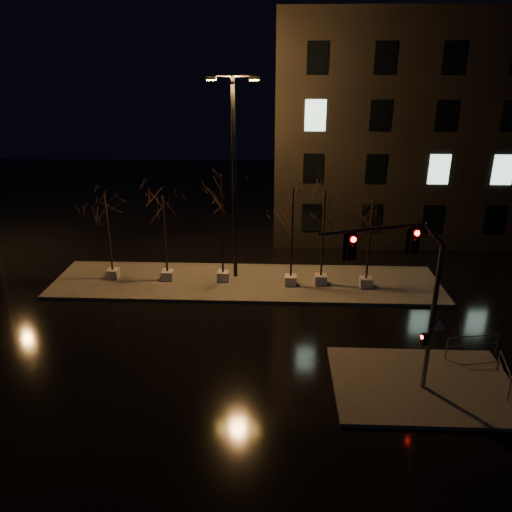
{
  "coord_description": "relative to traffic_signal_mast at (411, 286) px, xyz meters",
  "views": [
    {
      "loc": [
        1.67,
        -20.1,
        11.76
      ],
      "look_at": [
        0.68,
        3.14,
        2.8
      ],
      "focal_mm": 35.0,
      "sensor_mm": 36.0,
      "label": 1
    }
  ],
  "objects": [
    {
      "name": "tree_4",
      "position": [
        -2.16,
        9.84,
        -0.12
      ],
      "size": [
        1.8,
        1.8,
        5.64
      ],
      "color": "beige",
      "rests_on": "median"
    },
    {
      "name": "tree_1",
      "position": [
        -10.91,
        10.09,
        -0.55
      ],
      "size": [
        1.8,
        1.8,
        5.06
      ],
      "color": "beige",
      "rests_on": "median"
    },
    {
      "name": "streetlight_main",
      "position": [
        -7.05,
        10.79,
        2.02
      ],
      "size": [
        2.77,
        0.33,
        11.12
      ],
      "rotation": [
        0.0,
        0.0,
        -0.01
      ],
      "color": "black",
      "rests_on": "median"
    },
    {
      "name": "tree_3",
      "position": [
        -3.85,
        9.67,
        -0.06
      ],
      "size": [
        1.8,
        1.8,
        5.71
      ],
      "color": "beige",
      "rests_on": "median"
    },
    {
      "name": "traffic_signal_mast",
      "position": [
        0.0,
        0.0,
        0.0
      ],
      "size": [
        5.23,
        1.79,
        6.69
      ],
      "rotation": [
        0.0,
        0.0,
        0.33
      ],
      "color": "slate",
      "rests_on": "sidewalk_corner"
    },
    {
      "name": "guard_rail_a",
      "position": [
        3.62,
        2.56,
        -3.74
      ],
      "size": [
        2.29,
        0.46,
        1.0
      ],
      "rotation": [
        0.0,
        0.0,
        0.18
      ],
      "color": "slate",
      "rests_on": "sidewalk_corner"
    },
    {
      "name": "median",
      "position": [
        -6.38,
        10.06,
        -4.47
      ],
      "size": [
        22.0,
        5.0,
        0.15
      ],
      "primitive_type": "cube",
      "color": "#4B4943",
      "rests_on": "ground"
    },
    {
      "name": "guard_rail_b",
      "position": [
        4.12,
        0.58,
        -3.77
      ],
      "size": [
        0.44,
        2.0,
        0.96
      ],
      "rotation": [
        0.0,
        0.0,
        1.37
      ],
      "color": "slate",
      "rests_on": "sidewalk_corner"
    },
    {
      "name": "sidewalk_corner",
      "position": [
        1.12,
        0.56,
        -4.47
      ],
      "size": [
        7.0,
        5.0,
        0.15
      ],
      "primitive_type": "cube",
      "color": "#4B4943",
      "rests_on": "ground"
    },
    {
      "name": "tree_0",
      "position": [
        -14.12,
        10.16,
        -0.49
      ],
      "size": [
        1.8,
        1.8,
        5.15
      ],
      "color": "beige",
      "rests_on": "median"
    },
    {
      "name": "tree_2",
      "position": [
        -7.7,
        10.09,
        0.39
      ],
      "size": [
        1.8,
        1.8,
        6.3
      ],
      "color": "beige",
      "rests_on": "median"
    },
    {
      "name": "ground",
      "position": [
        -6.38,
        4.06,
        -4.54
      ],
      "size": [
        90.0,
        90.0,
        0.0
      ],
      "primitive_type": "plane",
      "color": "black",
      "rests_on": "ground"
    },
    {
      "name": "building",
      "position": [
        7.62,
        22.06,
        2.96
      ],
      "size": [
        25.0,
        12.0,
        15.0
      ],
      "primitive_type": "cube",
      "color": "black",
      "rests_on": "ground"
    },
    {
      "name": "tree_5",
      "position": [
        0.32,
        9.53,
        -0.54
      ],
      "size": [
        1.8,
        1.8,
        5.08
      ],
      "color": "beige",
      "rests_on": "median"
    }
  ]
}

